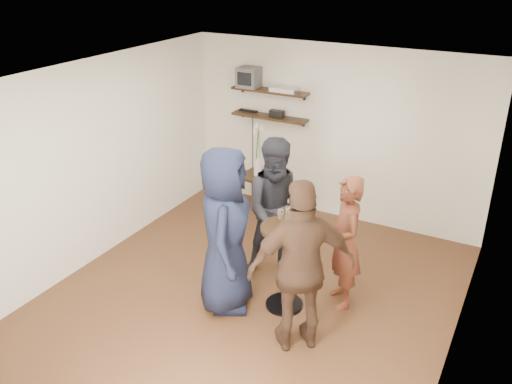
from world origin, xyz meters
TOP-DOWN VIEW (x-y plane):
  - room at (0.00, 0.00)m, footprint 4.58×5.08m
  - shelf_upper at (-1.00, 2.38)m, footprint 1.20×0.25m
  - shelf_lower at (-1.00, 2.38)m, footprint 1.20×0.25m
  - crt_monitor at (-1.35, 2.38)m, footprint 0.32×0.30m
  - dvd_deck at (-0.75, 2.38)m, footprint 0.40×0.24m
  - radio at (-0.88, 2.38)m, footprint 0.22×0.10m
  - power_strip at (-1.39, 2.42)m, footprint 0.30×0.05m
  - side_table at (-1.04, 2.08)m, footprint 0.55×0.55m
  - vase_lilies at (-1.04, 2.08)m, footprint 0.18×0.19m
  - drinks_table at (0.42, 0.00)m, footprint 0.56×0.56m
  - wine_glass_fl at (0.36, -0.02)m, footprint 0.07×0.07m
  - wine_glass_fr at (0.50, -0.02)m, footprint 0.07×0.07m
  - wine_glass_bl at (0.41, 0.07)m, footprint 0.07×0.07m
  - wine_glass_br at (0.45, 0.01)m, footprint 0.07×0.07m
  - person_plaid at (0.97, 0.39)m, footprint 0.64×0.69m
  - person_dark at (0.06, 0.56)m, footprint 1.11×1.05m
  - person_navy at (-0.18, -0.28)m, footprint 0.95×1.11m
  - person_brown at (0.84, -0.52)m, footprint 1.13×1.04m

SIDE VIEW (x-z plane):
  - side_table at x=-1.04m, z-range 0.20..0.80m
  - drinks_table at x=0.42m, z-range 0.15..1.18m
  - person_plaid at x=0.97m, z-range 0.00..1.58m
  - vase_lilies at x=-1.04m, z-range 0.44..1.31m
  - person_dark at x=0.06m, z-range 0.00..1.81m
  - person_brown at x=0.84m, z-range 0.00..1.86m
  - person_navy at x=-0.18m, z-range 0.00..1.93m
  - wine_glass_br at x=0.45m, z-range 1.07..1.26m
  - wine_glass_fr at x=0.50m, z-range 1.07..1.26m
  - wine_glass_bl at x=0.41m, z-range 1.07..1.27m
  - wine_glass_fl at x=0.36m, z-range 1.07..1.27m
  - room at x=0.00m, z-range -0.04..2.64m
  - shelf_lower at x=-1.00m, z-range 1.43..1.47m
  - power_strip at x=-1.39m, z-range 1.47..1.50m
  - radio at x=-0.88m, z-range 1.47..1.57m
  - shelf_upper at x=-1.00m, z-range 1.83..1.87m
  - dvd_deck at x=-0.75m, z-range 1.87..1.93m
  - crt_monitor at x=-1.35m, z-range 1.87..2.17m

